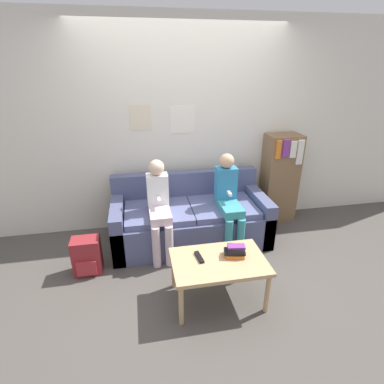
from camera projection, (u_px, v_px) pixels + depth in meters
The scene contains 10 objects.
ground_plane at pixel (199, 264), 3.34m from camera, with size 10.00×10.00×0.00m, color #4C4742.
wall_back at pixel (182, 128), 3.76m from camera, with size 8.00×0.06×2.60m.
couch at pixel (190, 219), 3.71m from camera, with size 1.86×0.84×0.79m.
coffee_table at pixel (219, 265), 2.70m from camera, with size 0.85×0.55×0.44m.
person_left at pixel (159, 204), 3.33m from camera, with size 0.24×0.57×1.09m.
person_right at pixel (228, 198), 3.47m from camera, with size 0.24×0.57×1.11m.
tv_remote at pixel (199, 257), 2.70m from camera, with size 0.06×0.17×0.02m.
book_stack at pixel (235, 251), 2.72m from camera, with size 0.21×0.17×0.11m.
bookshelf at pixel (280, 178), 4.08m from camera, with size 0.44×0.33×1.21m.
backpack at pixel (87, 256), 3.14m from camera, with size 0.29×0.23×0.40m.
Camera 1 is at (-0.59, -2.67, 2.07)m, focal length 28.00 mm.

